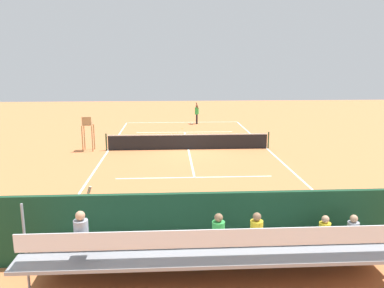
% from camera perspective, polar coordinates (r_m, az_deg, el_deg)
% --- Properties ---
extents(ground_plane, '(60.00, 60.00, 0.00)m').
position_cam_1_polar(ground_plane, '(24.62, -0.54, -0.78)').
color(ground_plane, '#D17542').
extents(court_line_markings, '(10.10, 22.20, 0.01)m').
position_cam_1_polar(court_line_markings, '(24.65, -0.54, -0.76)').
color(court_line_markings, white).
rests_on(court_line_markings, ground).
extents(tennis_net, '(10.30, 0.10, 1.07)m').
position_cam_1_polar(tennis_net, '(24.51, -0.54, 0.36)').
color(tennis_net, black).
rests_on(tennis_net, ground).
extents(backdrop_wall, '(18.00, 0.16, 2.00)m').
position_cam_1_polar(backdrop_wall, '(11.00, 3.09, -12.02)').
color(backdrop_wall, '#194228').
rests_on(backdrop_wall, ground).
extents(bleacher_stand, '(9.06, 2.40, 2.48)m').
position_cam_1_polar(bleacher_stand, '(9.85, 4.43, -15.64)').
color(bleacher_stand, gray).
rests_on(bleacher_stand, ground).
extents(umpire_chair, '(0.67, 0.67, 2.14)m').
position_cam_1_polar(umpire_chair, '(24.85, -14.99, 2.01)').
color(umpire_chair, '#A88456').
rests_on(umpire_chair, ground).
extents(courtside_bench, '(1.80, 0.40, 0.93)m').
position_cam_1_polar(courtside_bench, '(12.45, 16.26, -11.74)').
color(courtside_bench, '#9E754C').
rests_on(courtside_bench, ground).
extents(equipment_bag, '(0.90, 0.36, 0.36)m').
position_cam_1_polar(equipment_bag, '(12.04, 7.93, -14.20)').
color(equipment_bag, black).
rests_on(equipment_bag, ground).
extents(tennis_player, '(0.38, 0.54, 1.93)m').
position_cam_1_polar(tennis_player, '(34.39, 0.70, 4.63)').
color(tennis_player, black).
rests_on(tennis_player, ground).
extents(tennis_racket, '(0.58, 0.41, 0.03)m').
position_cam_1_polar(tennis_racket, '(34.64, -0.02, 3.01)').
color(tennis_racket, black).
rests_on(tennis_racket, ground).
extents(tennis_ball_near, '(0.07, 0.07, 0.07)m').
position_cam_1_polar(tennis_ball_near, '(32.03, -1.43, 2.29)').
color(tennis_ball_near, '#CCDB33').
rests_on(tennis_ball_near, ground).
extents(line_judge, '(0.41, 0.55, 1.93)m').
position_cam_1_polar(line_judge, '(11.86, -14.83, -10.48)').
color(line_judge, '#232328').
rests_on(line_judge, ground).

